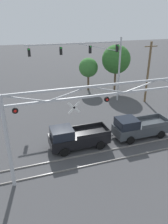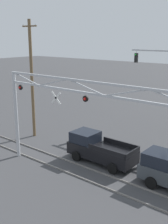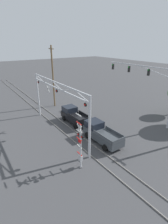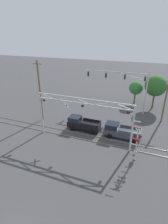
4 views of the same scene
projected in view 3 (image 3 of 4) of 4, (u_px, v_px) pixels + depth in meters
rail_track_near at (61, 130)px, 23.72m from camera, size 80.00×0.08×0.10m
rail_track_far at (70, 128)px, 24.48m from camera, size 80.00×0.08×0.10m
crossing_gantry at (57, 99)px, 21.87m from camera, size 14.05×0.29×6.75m
crossing_signal_mast at (80, 147)px, 16.05m from camera, size 1.11×0.35×5.46m
traffic_signal_span at (153, 81)px, 24.66m from camera, size 12.17×0.39×8.55m
pickup_truck_lead at (74, 116)px, 25.92m from camera, size 5.35×2.25×2.13m
pickup_truck_following at (101, 133)px, 21.04m from camera, size 5.46×2.25×2.13m
utility_pole_left at (53, 76)px, 30.90m from camera, size 1.80×0.28×10.74m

